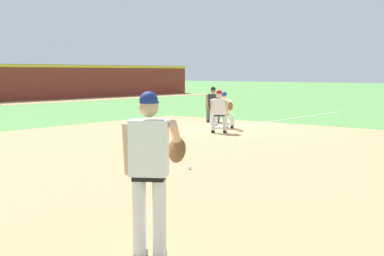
{
  "coord_description": "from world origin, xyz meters",
  "views": [
    {
      "loc": [
        -15.65,
        -11.33,
        2.07
      ],
      "look_at": [
        -8.11,
        -5.2,
        1.04
      ],
      "focal_mm": 50.0,
      "sensor_mm": 36.0,
      "label": 1
    }
  ],
  "objects_px": {
    "baserunner": "(219,110)",
    "first_baseman": "(224,108)",
    "umpire": "(213,103)",
    "pitcher": "(151,166)",
    "baseball": "(190,168)",
    "first_base_bag": "(222,127)"
  },
  "relations": [
    {
      "from": "first_baseman",
      "to": "baserunner",
      "type": "xyz_separation_m",
      "value": [
        -1.35,
        -0.74,
        0.06
      ]
    },
    {
      "from": "baserunner",
      "to": "first_base_bag",
      "type": "bearing_deg",
      "value": 32.08
    },
    {
      "from": "pitcher",
      "to": "umpire",
      "type": "relative_size",
      "value": 1.27
    },
    {
      "from": "first_baseman",
      "to": "baserunner",
      "type": "height_order",
      "value": "baserunner"
    },
    {
      "from": "first_baseman",
      "to": "umpire",
      "type": "relative_size",
      "value": 0.92
    },
    {
      "from": "umpire",
      "to": "baserunner",
      "type": "bearing_deg",
      "value": -140.18
    },
    {
      "from": "baseball",
      "to": "first_baseman",
      "type": "xyz_separation_m",
      "value": [
        7.22,
        4.27,
        0.69
      ]
    },
    {
      "from": "baserunner",
      "to": "first_baseman",
      "type": "bearing_deg",
      "value": 28.71
    },
    {
      "from": "pitcher",
      "to": "baserunner",
      "type": "distance_m",
      "value": 12.37
    },
    {
      "from": "baseball",
      "to": "umpire",
      "type": "height_order",
      "value": "umpire"
    },
    {
      "from": "baseball",
      "to": "baserunner",
      "type": "xyz_separation_m",
      "value": [
        5.87,
        3.53,
        0.76
      ]
    },
    {
      "from": "baseball",
      "to": "first_baseman",
      "type": "bearing_deg",
      "value": 30.61
    },
    {
      "from": "first_baseman",
      "to": "baseball",
      "type": "bearing_deg",
      "value": -149.39
    },
    {
      "from": "baseball",
      "to": "first_baseman",
      "type": "height_order",
      "value": "first_baseman"
    },
    {
      "from": "umpire",
      "to": "first_baseman",
      "type": "bearing_deg",
      "value": -132.8
    },
    {
      "from": "first_base_bag",
      "to": "baseball",
      "type": "relative_size",
      "value": 5.14
    },
    {
      "from": "first_base_bag",
      "to": "umpire",
      "type": "xyz_separation_m",
      "value": [
        1.77,
        1.71,
        0.75
      ]
    },
    {
      "from": "first_baseman",
      "to": "umpire",
      "type": "bearing_deg",
      "value": 47.2
    },
    {
      "from": "baseball",
      "to": "pitcher",
      "type": "height_order",
      "value": "pitcher"
    },
    {
      "from": "first_base_bag",
      "to": "first_baseman",
      "type": "relative_size",
      "value": 0.28
    },
    {
      "from": "first_base_bag",
      "to": "first_baseman",
      "type": "distance_m",
      "value": 0.72
    },
    {
      "from": "pitcher",
      "to": "umpire",
      "type": "xyz_separation_m",
      "value": [
        13.31,
        9.14,
        -0.27
      ]
    }
  ]
}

